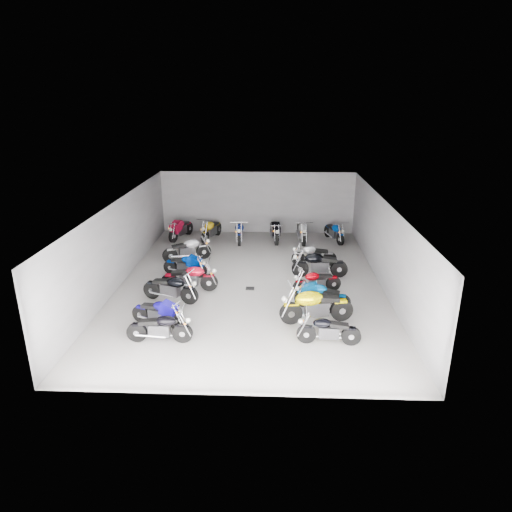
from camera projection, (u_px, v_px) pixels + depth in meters
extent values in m
plane|color=#A29F99|center=(251.00, 283.00, 17.69)|extent=(14.00, 14.00, 0.00)
cube|color=gray|center=(257.00, 203.00, 23.75)|extent=(10.00, 0.10, 3.20)
cube|color=gray|center=(120.00, 243.00, 17.35)|extent=(0.10, 14.00, 3.20)
cube|color=gray|center=(384.00, 246.00, 16.96)|extent=(0.10, 14.00, 3.20)
cube|color=black|center=(250.00, 202.00, 16.61)|extent=(10.00, 14.00, 0.04)
cube|color=black|center=(250.00, 288.00, 17.22)|extent=(0.32, 0.32, 0.01)
cylinder|color=black|center=(183.00, 333.00, 13.39)|extent=(0.60, 0.12, 0.60)
cylinder|color=black|center=(137.00, 332.00, 13.44)|extent=(0.60, 0.14, 0.60)
cube|color=#2D2D30|center=(160.00, 330.00, 13.39)|extent=(0.61, 0.28, 0.37)
ellipsoid|color=black|center=(166.00, 321.00, 13.28)|extent=(0.64, 0.37, 0.34)
cube|color=black|center=(149.00, 322.00, 13.31)|extent=(0.57, 0.26, 0.17)
cylinder|color=black|center=(176.00, 321.00, 14.15)|extent=(0.58, 0.30, 0.58)
cylinder|color=black|center=(141.00, 314.00, 14.60)|extent=(0.59, 0.32, 0.58)
cube|color=#2D2D30|center=(158.00, 315.00, 14.34)|extent=(0.64, 0.45, 0.36)
ellipsoid|color=#12098D|center=(163.00, 307.00, 14.18)|extent=(0.70, 0.54, 0.32)
cube|color=black|center=(150.00, 306.00, 14.36)|extent=(0.60, 0.42, 0.16)
cylinder|color=black|center=(189.00, 295.00, 15.85)|extent=(0.66, 0.31, 0.65)
cylinder|color=black|center=(152.00, 290.00, 16.30)|extent=(0.67, 0.33, 0.65)
cube|color=#2D2D30|center=(170.00, 290.00, 16.04)|extent=(0.72, 0.48, 0.41)
ellipsoid|color=black|center=(176.00, 282.00, 15.86)|extent=(0.78, 0.59, 0.37)
cube|color=black|center=(162.00, 281.00, 16.04)|extent=(0.67, 0.45, 0.19)
cylinder|color=black|center=(209.00, 282.00, 16.93)|extent=(0.66, 0.15, 0.65)
cylinder|color=black|center=(169.00, 282.00, 16.96)|extent=(0.66, 0.17, 0.65)
cube|color=#2D2D30|center=(189.00, 280.00, 16.91)|extent=(0.67, 0.32, 0.41)
ellipsoid|color=#A5081D|center=(195.00, 272.00, 16.80)|extent=(0.70, 0.42, 0.37)
cube|color=black|center=(180.00, 273.00, 16.82)|extent=(0.63, 0.30, 0.19)
cylinder|color=black|center=(200.00, 271.00, 18.18)|extent=(0.59, 0.26, 0.58)
cylinder|color=black|center=(171.00, 267.00, 18.55)|extent=(0.59, 0.28, 0.58)
cube|color=#2D2D30|center=(185.00, 267.00, 18.33)|extent=(0.64, 0.41, 0.36)
ellipsoid|color=#002899|center=(189.00, 261.00, 18.18)|extent=(0.68, 0.51, 0.32)
cube|color=black|center=(178.00, 260.00, 18.33)|extent=(0.60, 0.39, 0.16)
cylinder|color=black|center=(204.00, 252.00, 20.26)|extent=(0.66, 0.39, 0.66)
cylinder|color=black|center=(170.00, 256.00, 19.75)|extent=(0.67, 0.40, 0.66)
cube|color=#2D2D30|center=(187.00, 251.00, 19.97)|extent=(0.74, 0.55, 0.41)
ellipsoid|color=#A6A7AC|center=(192.00, 244.00, 19.94)|extent=(0.81, 0.66, 0.37)
cube|color=black|center=(179.00, 246.00, 19.76)|extent=(0.69, 0.52, 0.19)
cylinder|color=black|center=(306.00, 334.00, 13.37)|extent=(0.58, 0.15, 0.57)
cylinder|color=black|center=(351.00, 336.00, 13.26)|extent=(0.58, 0.16, 0.57)
cube|color=#2D2D30|center=(329.00, 332.00, 13.29)|extent=(0.60, 0.30, 0.36)
ellipsoid|color=black|center=(322.00, 323.00, 13.21)|extent=(0.63, 0.39, 0.32)
cube|color=black|center=(339.00, 325.00, 13.18)|extent=(0.56, 0.28, 0.16)
cylinder|color=black|center=(291.00, 313.00, 14.46)|extent=(0.75, 0.28, 0.73)
cylinder|color=black|center=(341.00, 310.00, 14.68)|extent=(0.75, 0.30, 0.73)
cube|color=#2D2D30|center=(317.00, 308.00, 14.53)|extent=(0.79, 0.47, 0.46)
ellipsoid|color=#CFBE00|center=(309.00, 298.00, 14.38)|extent=(0.85, 0.59, 0.41)
cube|color=black|center=(328.00, 299.00, 14.47)|extent=(0.74, 0.44, 0.21)
cylinder|color=black|center=(303.00, 298.00, 15.69)|extent=(0.60, 0.25, 0.59)
cylinder|color=black|center=(342.00, 303.00, 15.36)|extent=(0.61, 0.27, 0.59)
cube|color=#2D2D30|center=(322.00, 298.00, 15.49)|extent=(0.65, 0.40, 0.37)
ellipsoid|color=#035EAB|center=(317.00, 290.00, 15.44)|extent=(0.69, 0.50, 0.33)
cube|color=black|center=(331.00, 292.00, 15.33)|extent=(0.60, 0.38, 0.17)
cylinder|color=black|center=(300.00, 287.00, 16.61)|extent=(0.58, 0.29, 0.57)
cylinder|color=black|center=(333.00, 284.00, 16.94)|extent=(0.59, 0.31, 0.57)
cube|color=#2D2D30|center=(317.00, 283.00, 16.74)|extent=(0.64, 0.44, 0.36)
ellipsoid|color=#99000A|center=(312.00, 276.00, 16.60)|extent=(0.69, 0.53, 0.32)
cube|color=black|center=(325.00, 276.00, 16.73)|extent=(0.60, 0.41, 0.16)
cylinder|color=black|center=(300.00, 269.00, 18.22)|extent=(0.69, 0.16, 0.68)
cylinder|color=black|center=(339.00, 269.00, 18.20)|extent=(0.69, 0.18, 0.68)
cube|color=#2D2D30|center=(320.00, 266.00, 18.18)|extent=(0.70, 0.34, 0.43)
ellipsoid|color=black|center=(314.00, 258.00, 18.06)|extent=(0.74, 0.45, 0.38)
cube|color=black|center=(329.00, 259.00, 18.07)|extent=(0.66, 0.32, 0.19)
cylinder|color=black|center=(298.00, 259.00, 19.49)|extent=(0.59, 0.13, 0.59)
cylinder|color=black|center=(330.00, 259.00, 19.47)|extent=(0.59, 0.15, 0.59)
cube|color=#2D2D30|center=(314.00, 257.00, 19.45)|extent=(0.61, 0.29, 0.37)
ellipsoid|color=#B3B3B8|center=(310.00, 250.00, 19.35)|extent=(0.64, 0.38, 0.33)
cube|color=black|center=(321.00, 251.00, 19.36)|extent=(0.57, 0.27, 0.17)
cylinder|color=black|center=(173.00, 236.00, 22.46)|extent=(0.35, 0.67, 0.66)
cylinder|color=black|center=(189.00, 228.00, 23.77)|extent=(0.37, 0.68, 0.66)
cube|color=#2D2D30|center=(181.00, 230.00, 23.08)|extent=(0.52, 0.74, 0.41)
ellipsoid|color=#AD0C2E|center=(178.00, 225.00, 22.77)|extent=(0.62, 0.80, 0.37)
cube|color=black|center=(184.00, 223.00, 23.28)|extent=(0.48, 0.69, 0.19)
cylinder|color=black|center=(205.00, 237.00, 22.29)|extent=(0.32, 0.68, 0.67)
cylinder|color=black|center=(218.00, 229.00, 23.64)|extent=(0.34, 0.68, 0.67)
cube|color=#2D2D30|center=(212.00, 231.00, 22.93)|extent=(0.49, 0.74, 0.42)
ellipsoid|color=gold|center=(209.00, 226.00, 22.61)|extent=(0.60, 0.80, 0.38)
cube|color=black|center=(214.00, 224.00, 23.13)|extent=(0.46, 0.69, 0.19)
cylinder|color=black|center=(239.00, 239.00, 21.96)|extent=(0.16, 0.67, 0.67)
cylinder|color=black|center=(240.00, 231.00, 23.38)|extent=(0.18, 0.67, 0.67)
cube|color=#2D2D30|center=(240.00, 233.00, 22.63)|extent=(0.34, 0.69, 0.42)
ellipsoid|color=navy|center=(240.00, 228.00, 22.31)|extent=(0.45, 0.73, 0.38)
cube|color=black|center=(240.00, 225.00, 22.85)|extent=(0.32, 0.65, 0.19)
cylinder|color=black|center=(276.00, 239.00, 22.04)|extent=(0.22, 0.69, 0.68)
cylinder|color=black|center=(273.00, 230.00, 23.48)|extent=(0.25, 0.69, 0.68)
cube|color=#2D2D30|center=(274.00, 232.00, 22.72)|extent=(0.41, 0.73, 0.42)
ellipsoid|color=black|center=(275.00, 227.00, 22.39)|extent=(0.51, 0.77, 0.38)
cube|color=black|center=(274.00, 225.00, 22.94)|extent=(0.38, 0.68, 0.19)
cylinder|color=black|center=(304.00, 240.00, 21.93)|extent=(0.19, 0.67, 0.66)
cylinder|color=black|center=(299.00, 231.00, 23.34)|extent=(0.21, 0.67, 0.66)
cube|color=#2D2D30|center=(302.00, 233.00, 22.60)|extent=(0.37, 0.69, 0.41)
ellipsoid|color=#B5B6BC|center=(302.00, 228.00, 22.28)|extent=(0.47, 0.73, 0.37)
cube|color=black|center=(301.00, 226.00, 22.82)|extent=(0.34, 0.65, 0.19)
cylinder|color=black|center=(340.00, 239.00, 22.06)|extent=(0.32, 0.63, 0.62)
cylinder|color=black|center=(328.00, 231.00, 23.33)|extent=(0.34, 0.63, 0.62)
cube|color=#2D2D30|center=(334.00, 233.00, 22.66)|extent=(0.48, 0.69, 0.39)
ellipsoid|color=#033698|center=(336.00, 228.00, 22.37)|extent=(0.58, 0.75, 0.35)
cube|color=black|center=(332.00, 226.00, 22.85)|extent=(0.45, 0.65, 0.18)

